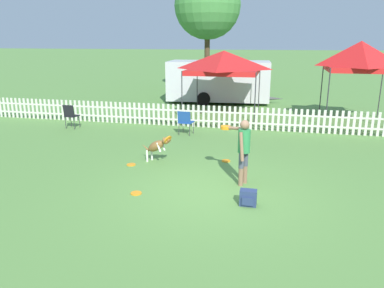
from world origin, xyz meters
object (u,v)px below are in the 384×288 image
Objects in this scene: backpack_on_grass at (248,198)px; folding_chair_center at (70,114)px; folding_chair_green_right at (185,121)px; canopy_tent_main at (224,62)px; frisbee_near_handler at (131,165)px; frisbee_near_dog at (226,161)px; canopy_tent_secondary at (360,56)px; equipment_trailer at (219,80)px; leaping_dog at (157,146)px; frisbee_midfield at (136,193)px; tree_left_grove at (208,6)px; handler_person at (243,144)px.

backpack_on_grass is 0.37× the size of folding_chair_center.
folding_chair_green_right is 4.41m from canopy_tent_main.
frisbee_near_handler is 5.23m from folding_chair_center.
frisbee_near_dog is at bearing 20.05° from frisbee_near_handler.
canopy_tent_secondary reaches higher than frisbee_near_handler.
folding_chair_green_right is at bearing -177.63° from folding_chair_center.
canopy_tent_secondary is at bearing -35.50° from equipment_trailer.
folding_chair_green_right is 0.28× the size of canopy_tent_main.
backpack_on_grass is (3.29, -1.86, 0.15)m from frisbee_near_handler.
canopy_tent_main is at bearing -162.37° from leaping_dog.
folding_chair_center is at bearing 157.24° from frisbee_near_dog.
folding_chair_center is 0.29× the size of canopy_tent_secondary.
frisbee_near_dog is 8.13m from canopy_tent_secondary.
frisbee_near_handler is 3.78m from backpack_on_grass.
equipment_trailer reaches higher than frisbee_midfield.
leaping_dog is 0.14× the size of tree_left_grove.
folding_chair_green_right is 0.27× the size of canopy_tent_secondary.
frisbee_midfield is 12.87m from equipment_trailer.
equipment_trailer reaches higher than folding_chair_green_right.
frisbee_near_handler is at bearing -38.59° from leaping_dog.
folding_chair_green_right is at bearing -94.18° from equipment_trailer.
handler_person is 4.50× the size of backpack_on_grass.
equipment_trailer reaches higher than handler_person.
folding_chair_center is at bearing -101.98° from leaping_dog.
handler_person is at bearing -78.64° from canopy_tent_main.
handler_person is at bearing -70.01° from frisbee_near_dog.
frisbee_midfield is 18.20m from tree_left_grove.
canopy_tent_secondary is (10.66, 3.70, 2.08)m from folding_chair_center.
equipment_trailer is 6.31m from tree_left_grove.
frisbee_near_handler is 0.04× the size of equipment_trailer.
canopy_tent_main is (-1.65, 8.19, 1.36)m from handler_person.
frisbee_near_dog is (2.46, 0.90, 0.00)m from frisbee_near_handler.
equipment_trailer is (-6.19, 3.78, -1.48)m from canopy_tent_secondary.
handler_person is at bearing -12.82° from frisbee_near_handler.
tree_left_grove reaches higher than backpack_on_grass.
folding_chair_green_right is (-0.01, 3.21, 0.03)m from leaping_dog.
folding_chair_green_right is at bearing 79.90° from frisbee_near_handler.
folding_chair_green_right reaches higher than frisbee_near_dog.
frisbee_near_handler is 3.64m from folding_chair_green_right.
frisbee_midfield is 0.28× the size of folding_chair_green_right.
folding_chair_center is (-7.11, 5.39, 0.39)m from backpack_on_grass.
tree_left_grove reaches higher than equipment_trailer.
frisbee_near_handler is 11.09m from equipment_trailer.
handler_person is 1.93m from frisbee_near_dog.
frisbee_midfield is at bearing 99.25° from folding_chair_green_right.
folding_chair_center is 0.30× the size of canopy_tent_main.
leaping_dog is 3.46m from backpack_on_grass.
frisbee_near_handler is at bearing 114.91° from frisbee_midfield.
canopy_tent_secondary is 7.40m from equipment_trailer.
folding_chair_center is (-6.86, 4.22, -0.40)m from handler_person.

